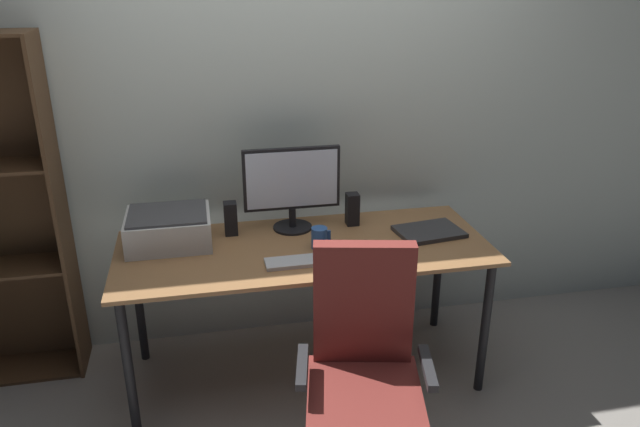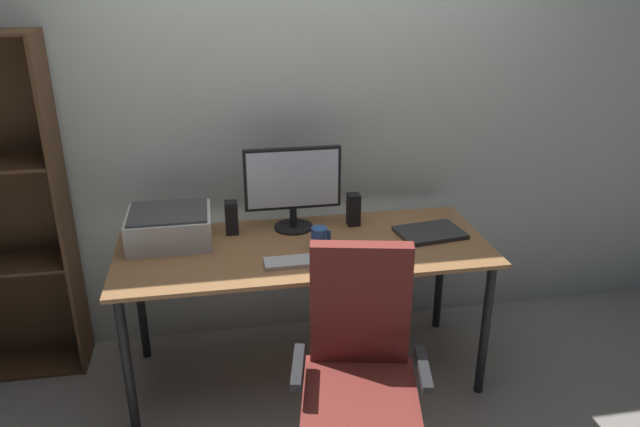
# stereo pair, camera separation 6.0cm
# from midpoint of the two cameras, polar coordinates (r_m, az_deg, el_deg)

# --- Properties ---
(ground_plane) EXTENTS (12.00, 12.00, 0.00)m
(ground_plane) POSITION_cam_midpoint_polar(r_m,az_deg,el_deg) (3.34, -1.89, -14.63)
(ground_plane) COLOR gray
(back_wall) EXTENTS (6.40, 0.10, 2.60)m
(back_wall) POSITION_cam_midpoint_polar(r_m,az_deg,el_deg) (3.28, -3.80, 9.81)
(back_wall) COLOR beige
(back_wall) RESTS_ON ground
(desk) EXTENTS (1.80, 0.73, 0.74)m
(desk) POSITION_cam_midpoint_polar(r_m,az_deg,el_deg) (2.99, -2.05, -4.36)
(desk) COLOR olive
(desk) RESTS_ON ground
(monitor) EXTENTS (0.49, 0.20, 0.43)m
(monitor) POSITION_cam_midpoint_polar(r_m,az_deg,el_deg) (3.06, -3.21, 2.80)
(monitor) COLOR black
(monitor) RESTS_ON desk
(keyboard) EXTENTS (0.29, 0.11, 0.02)m
(keyboard) POSITION_cam_midpoint_polar(r_m,az_deg,el_deg) (2.78, -2.78, -4.53)
(keyboard) COLOR #B7BABC
(keyboard) RESTS_ON desk
(mouse) EXTENTS (0.08, 0.11, 0.03)m
(mouse) POSITION_cam_midpoint_polar(r_m,az_deg,el_deg) (2.84, 1.48, -3.76)
(mouse) COLOR black
(mouse) RESTS_ON desk
(coffee_mug) EXTENTS (0.09, 0.08, 0.10)m
(coffee_mug) POSITION_cam_midpoint_polar(r_m,az_deg,el_deg) (2.91, -0.63, -2.30)
(coffee_mug) COLOR #285193
(coffee_mug) RESTS_ON desk
(laptop) EXTENTS (0.35, 0.27, 0.02)m
(laptop) POSITION_cam_midpoint_polar(r_m,az_deg,el_deg) (3.13, 9.63, -1.68)
(laptop) COLOR #2D2D30
(laptop) RESTS_ON desk
(speaker_left) EXTENTS (0.06, 0.07, 0.17)m
(speaker_left) POSITION_cam_midpoint_polar(r_m,az_deg,el_deg) (3.09, -8.91, -0.46)
(speaker_left) COLOR black
(speaker_left) RESTS_ON desk
(speaker_right) EXTENTS (0.06, 0.07, 0.17)m
(speaker_right) POSITION_cam_midpoint_polar(r_m,az_deg,el_deg) (3.17, 2.51, 0.41)
(speaker_right) COLOR black
(speaker_right) RESTS_ON desk
(printer) EXTENTS (0.40, 0.34, 0.16)m
(printer) POSITION_cam_midpoint_polar(r_m,az_deg,el_deg) (3.05, -14.52, -1.33)
(printer) COLOR silver
(printer) RESTS_ON desk
(office_chair) EXTENTS (0.56, 0.55, 1.01)m
(office_chair) POSITION_cam_midpoint_polar(r_m,az_deg,el_deg) (2.52, 3.37, -15.62)
(office_chair) COLOR #232326
(office_chair) RESTS_ON ground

